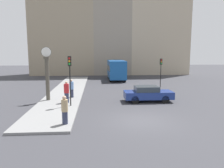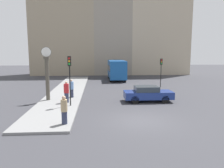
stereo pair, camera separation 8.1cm
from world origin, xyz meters
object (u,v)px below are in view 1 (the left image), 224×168
Objects in this scene: pedestrian_tan_coat at (65,110)px; pedestrian_blue_stripe at (72,89)px; pedestrian_red_top at (67,92)px; traffic_light_near at (70,71)px; sedan_car at (148,94)px; street_clock at (47,74)px; traffic_light_far at (161,67)px; bus_distant at (116,69)px.

pedestrian_tan_coat is 1.01× the size of pedestrian_blue_stripe.
pedestrian_blue_stripe is (0.19, 2.09, -0.06)m from pedestrian_red_top.
traffic_light_near is at bearing 92.28° from pedestrian_tan_coat.
traffic_light_near is (-6.59, -1.67, 2.23)m from sedan_car.
street_clock is (-2.23, 2.25, -0.51)m from traffic_light_near.
street_clock is at bearing -149.15° from traffic_light_far.
street_clock reaches higher than traffic_light_far.
bus_distant is at bearing 70.50° from pedestrian_red_top.
pedestrian_tan_coat is at bearing -125.13° from traffic_light_far.
pedestrian_red_top is (-10.54, -8.49, -1.50)m from traffic_light_far.
traffic_light_far is 12.26m from pedestrian_blue_stripe.
pedestrian_red_top is at bearing -141.13° from traffic_light_far.
pedestrian_tan_coat is 0.94× the size of pedestrian_red_top.
bus_distant is 4.20× the size of pedestrian_blue_stripe.
pedestrian_blue_stripe is at bearing 167.39° from sedan_car.
traffic_light_far is 14.34m from street_clock.
sedan_car is 1.09× the size of traffic_light_near.
traffic_light_far is at bearing 31.73° from pedestrian_blue_stripe.
traffic_light_far is at bearing 43.59° from traffic_light_near.
pedestrian_blue_stripe is (-0.44, 7.68, -0.01)m from pedestrian_tan_coat.
sedan_car is at bearing -84.80° from bus_distant.
traffic_light_near is 2.31× the size of pedestrian_blue_stripe.
traffic_light_far is 17.29m from pedestrian_tan_coat.
traffic_light_near reaches higher than sedan_car.
sedan_car is 8.89m from pedestrian_tan_coat.
pedestrian_tan_coat is (-6.41, -6.15, 0.29)m from sedan_car.
pedestrian_red_top is 2.10m from pedestrian_blue_stripe.
street_clock is (-8.81, 0.58, 1.71)m from sedan_car.
pedestrian_red_top is at bearing -175.44° from sedan_car.
street_clock is at bearing 176.26° from sedan_car.
traffic_light_far reaches higher than sedan_car.
traffic_light_far reaches higher than pedestrian_tan_coat.
traffic_light_far is (10.09, 9.60, -0.39)m from traffic_light_near.
traffic_light_far reaches higher than pedestrian_blue_stripe.
pedestrian_tan_coat is at bearing -86.73° from pedestrian_blue_stripe.
traffic_light_near is 4.89m from pedestrian_tan_coat.
pedestrian_tan_coat is at bearing -87.72° from traffic_light_near.
pedestrian_red_top is at bearing -95.16° from pedestrian_blue_stripe.
bus_distant is at bearing 73.06° from traffic_light_near.
bus_distant is 22.11m from pedestrian_tan_coat.
pedestrian_red_top is (-0.63, 5.59, 0.05)m from pedestrian_tan_coat.
sedan_car is 7.15m from traffic_light_near.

